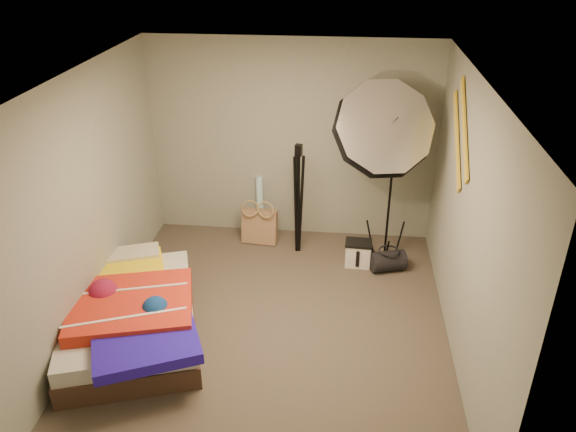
# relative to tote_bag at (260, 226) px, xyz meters

# --- Properties ---
(floor) EXTENTS (4.00, 4.00, 0.00)m
(floor) POSITION_rel_tote_bag_xyz_m (0.37, -1.67, -0.22)
(floor) COLOR brown
(floor) RESTS_ON ground
(ceiling) EXTENTS (4.00, 4.00, 0.00)m
(ceiling) POSITION_rel_tote_bag_xyz_m (0.37, -1.67, 2.28)
(ceiling) COLOR silver
(ceiling) RESTS_ON wall_back
(wall_back) EXTENTS (3.50, 0.00, 3.50)m
(wall_back) POSITION_rel_tote_bag_xyz_m (0.37, 0.33, 1.03)
(wall_back) COLOR gray
(wall_back) RESTS_ON floor
(wall_front) EXTENTS (3.50, 0.00, 3.50)m
(wall_front) POSITION_rel_tote_bag_xyz_m (0.37, -3.67, 1.03)
(wall_front) COLOR gray
(wall_front) RESTS_ON floor
(wall_left) EXTENTS (0.00, 4.00, 4.00)m
(wall_left) POSITION_rel_tote_bag_xyz_m (-1.38, -1.67, 1.03)
(wall_left) COLOR gray
(wall_left) RESTS_ON floor
(wall_right) EXTENTS (0.00, 4.00, 4.00)m
(wall_right) POSITION_rel_tote_bag_xyz_m (2.12, -1.67, 1.03)
(wall_right) COLOR gray
(wall_right) RESTS_ON floor
(tote_bag) EXTENTS (0.46, 0.23, 0.46)m
(tote_bag) POSITION_rel_tote_bag_xyz_m (0.00, 0.00, 0.00)
(tote_bag) COLOR tan
(tote_bag) RESTS_ON floor
(wrapping_roll) EXTENTS (0.13, 0.23, 0.78)m
(wrapping_roll) POSITION_rel_tote_bag_xyz_m (-0.03, 0.23, 0.17)
(wrapping_roll) COLOR #67C4D7
(wrapping_roll) RESTS_ON floor
(camera_case) EXTENTS (0.30, 0.22, 0.29)m
(camera_case) POSITION_rel_tote_bag_xyz_m (1.24, -0.42, -0.08)
(camera_case) COLOR white
(camera_case) RESTS_ON floor
(duffel_bag) EXTENTS (0.45, 0.35, 0.24)m
(duffel_bag) POSITION_rel_tote_bag_xyz_m (1.59, -0.50, -0.10)
(duffel_bag) COLOR black
(duffel_bag) RESTS_ON floor
(wall_stripe_upper) EXTENTS (0.02, 0.91, 0.78)m
(wall_stripe_upper) POSITION_rel_tote_bag_xyz_m (2.10, -1.07, 1.73)
(wall_stripe_upper) COLOR gold
(wall_stripe_upper) RESTS_ON wall_right
(wall_stripe_lower) EXTENTS (0.02, 0.91, 0.78)m
(wall_stripe_lower) POSITION_rel_tote_bag_xyz_m (2.10, -0.82, 1.53)
(wall_stripe_lower) COLOR gold
(wall_stripe_lower) RESTS_ON wall_right
(bed) EXTENTS (1.78, 2.11, 0.52)m
(bed) POSITION_rel_tote_bag_xyz_m (-0.97, -1.96, 0.04)
(bed) COLOR #462F23
(bed) RESTS_ON floor
(photo_umbrella) EXTENTS (1.29, 0.91, 2.31)m
(photo_umbrella) POSITION_rel_tote_bag_xyz_m (1.41, -0.33, 1.43)
(photo_umbrella) COLOR black
(photo_umbrella) RESTS_ON floor
(camera_tripod) EXTENTS (0.09, 0.09, 1.40)m
(camera_tripod) POSITION_rel_tote_bag_xyz_m (0.50, -0.16, 0.58)
(camera_tripod) COLOR black
(camera_tripod) RESTS_ON floor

